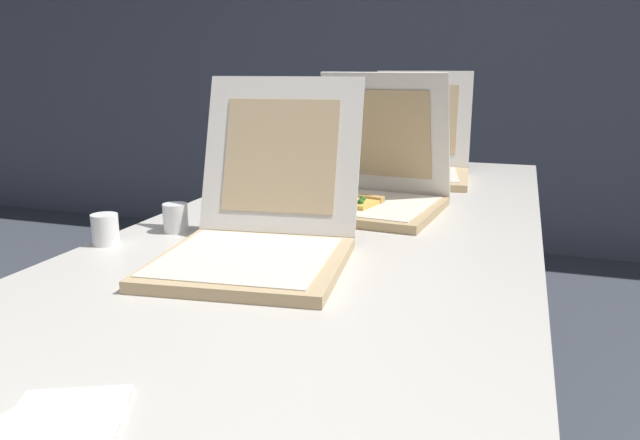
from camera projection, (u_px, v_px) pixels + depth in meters
The scene contains 10 objects.
wall_back at pixel (459, 32), 3.59m from camera, with size 10.00×0.10×2.60m, color slate.
table at pixel (334, 246), 1.43m from camera, with size 0.92×2.22×0.74m.
pizza_box_front at pixel (258, 235), 1.17m from camera, with size 0.39×0.49×0.34m.
pizza_box_middle at pixel (373, 191), 1.58m from camera, with size 0.37×0.37×0.35m.
pizza_box_back at pixel (417, 163), 2.03m from camera, with size 0.37×0.47×0.35m.
cup_white_mid at pixel (246, 200), 1.56m from camera, with size 0.06×0.06×0.06m, color white.
cup_white_near_left at pixel (105, 229), 1.28m from camera, with size 0.06×0.06×0.06m, color white.
cup_white_near_center at pixel (176, 218), 1.37m from camera, with size 0.06×0.06×0.06m, color white.
cup_white_far at pixel (290, 182), 1.79m from camera, with size 0.06×0.06×0.06m, color white.
napkin_pile at pixel (54, 423), 0.64m from camera, with size 0.16×0.17×0.01m.
Camera 1 is at (0.40, -0.70, 1.11)m, focal length 34.22 mm.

